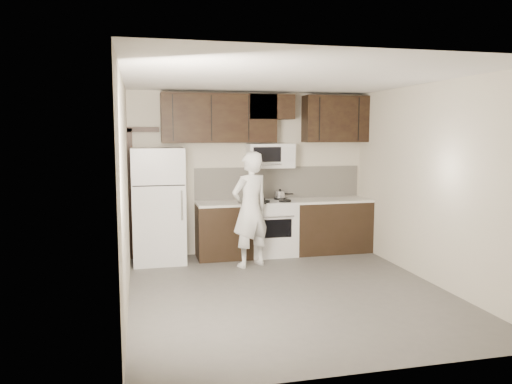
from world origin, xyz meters
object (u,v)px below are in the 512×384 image
object	(u,v)px
stove	(272,227)
microwave	(270,156)
refrigerator	(158,206)
person	(250,209)

from	to	relation	value
stove	microwave	size ratio (longest dim) A/B	1.24
microwave	refrigerator	bearing A→B (deg)	-174.85
person	stove	bearing A→B (deg)	-153.48
person	refrigerator	bearing A→B (deg)	-47.06
microwave	person	distance (m)	1.18
refrigerator	person	size ratio (longest dim) A/B	1.03
stove	microwave	xyz separation A→B (m)	(-0.00, 0.12, 1.19)
stove	refrigerator	xyz separation A→B (m)	(-1.85, -0.05, 0.44)
refrigerator	person	bearing A→B (deg)	-22.99
microwave	person	world-z (taller)	microwave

